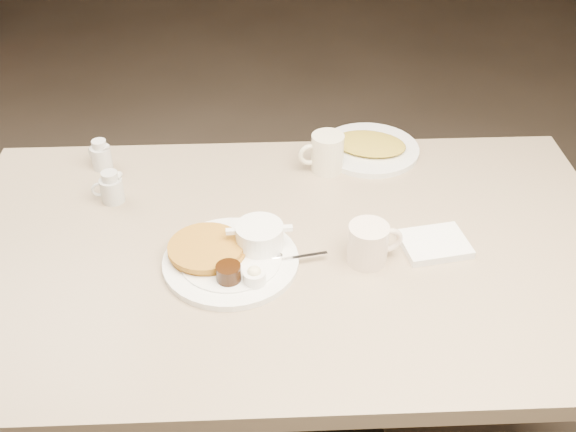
{
  "coord_description": "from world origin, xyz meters",
  "views": [
    {
      "loc": [
        -0.05,
        -1.16,
        1.71
      ],
      "look_at": [
        0.0,
        0.02,
        0.82
      ],
      "focal_mm": 42.54,
      "sensor_mm": 36.0,
      "label": 1
    }
  ],
  "objects_px": {
    "diner_table": "(288,302)",
    "creamer_right": "(101,155)",
    "coffee_mug_near": "(369,243)",
    "hash_plate": "(369,147)",
    "coffee_mug_far": "(326,153)",
    "main_plate": "(233,253)",
    "creamer_left": "(111,188)"
  },
  "relations": [
    {
      "from": "main_plate",
      "to": "hash_plate",
      "type": "distance_m",
      "value": 0.56
    },
    {
      "from": "coffee_mug_far",
      "to": "diner_table",
      "type": "bearing_deg",
      "value": -109.56
    },
    {
      "from": "creamer_left",
      "to": "hash_plate",
      "type": "relative_size",
      "value": 0.24
    },
    {
      "from": "diner_table",
      "to": "coffee_mug_far",
      "type": "relative_size",
      "value": 12.17
    },
    {
      "from": "main_plate",
      "to": "creamer_right",
      "type": "xyz_separation_m",
      "value": [
        -0.34,
        0.39,
        0.01
      ]
    },
    {
      "from": "diner_table",
      "to": "creamer_left",
      "type": "height_order",
      "value": "creamer_left"
    },
    {
      "from": "coffee_mug_near",
      "to": "creamer_right",
      "type": "relative_size",
      "value": 1.62
    },
    {
      "from": "main_plate",
      "to": "hash_plate",
      "type": "height_order",
      "value": "main_plate"
    },
    {
      "from": "diner_table",
      "to": "creamer_right",
      "type": "xyz_separation_m",
      "value": [
        -0.46,
        0.34,
        0.21
      ]
    },
    {
      "from": "coffee_mug_far",
      "to": "hash_plate",
      "type": "relative_size",
      "value": 0.37
    },
    {
      "from": "diner_table",
      "to": "main_plate",
      "type": "xyz_separation_m",
      "value": [
        -0.12,
        -0.04,
        0.19
      ]
    },
    {
      "from": "diner_table",
      "to": "coffee_mug_near",
      "type": "bearing_deg",
      "value": -16.87
    },
    {
      "from": "coffee_mug_near",
      "to": "creamer_right",
      "type": "xyz_separation_m",
      "value": [
        -0.63,
        0.39,
        -0.01
      ]
    },
    {
      "from": "coffee_mug_near",
      "to": "creamer_left",
      "type": "relative_size",
      "value": 1.59
    },
    {
      "from": "diner_table",
      "to": "coffee_mug_far",
      "type": "xyz_separation_m",
      "value": [
        0.11,
        0.31,
        0.22
      ]
    },
    {
      "from": "main_plate",
      "to": "creamer_left",
      "type": "relative_size",
      "value": 4.43
    },
    {
      "from": "diner_table",
      "to": "coffee_mug_near",
      "type": "height_order",
      "value": "coffee_mug_near"
    },
    {
      "from": "coffee_mug_far",
      "to": "creamer_right",
      "type": "xyz_separation_m",
      "value": [
        -0.57,
        0.03,
        -0.01
      ]
    },
    {
      "from": "hash_plate",
      "to": "coffee_mug_far",
      "type": "bearing_deg",
      "value": -146.49
    },
    {
      "from": "coffee_mug_near",
      "to": "coffee_mug_far",
      "type": "height_order",
      "value": "coffee_mug_far"
    },
    {
      "from": "main_plate",
      "to": "creamer_right",
      "type": "distance_m",
      "value": 0.52
    },
    {
      "from": "diner_table",
      "to": "main_plate",
      "type": "bearing_deg",
      "value": -160.17
    },
    {
      "from": "coffee_mug_near",
      "to": "creamer_right",
      "type": "bearing_deg",
      "value": 148.18
    },
    {
      "from": "diner_table",
      "to": "creamer_right",
      "type": "height_order",
      "value": "creamer_right"
    },
    {
      "from": "coffee_mug_far",
      "to": "creamer_left",
      "type": "bearing_deg",
      "value": -167.72
    },
    {
      "from": "coffee_mug_near",
      "to": "hash_plate",
      "type": "height_order",
      "value": "coffee_mug_near"
    },
    {
      "from": "coffee_mug_far",
      "to": "creamer_right",
      "type": "bearing_deg",
      "value": 176.59
    },
    {
      "from": "creamer_left",
      "to": "coffee_mug_near",
      "type": "bearing_deg",
      "value": -22.79
    },
    {
      "from": "hash_plate",
      "to": "coffee_mug_near",
      "type": "bearing_deg",
      "value": -98.26
    },
    {
      "from": "creamer_right",
      "to": "hash_plate",
      "type": "xyz_separation_m",
      "value": [
        0.7,
        0.05,
        -0.02
      ]
    },
    {
      "from": "hash_plate",
      "to": "creamer_right",
      "type": "bearing_deg",
      "value": -176.08
    },
    {
      "from": "diner_table",
      "to": "creamer_right",
      "type": "bearing_deg",
      "value": 143.64
    }
  ]
}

